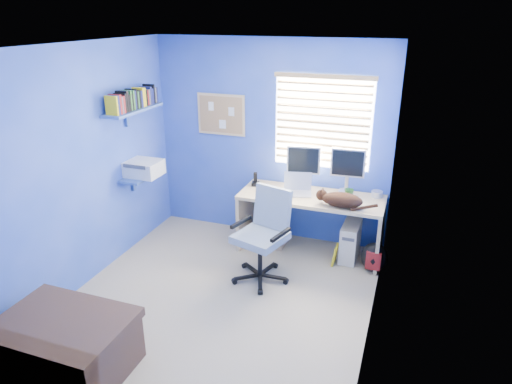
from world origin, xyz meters
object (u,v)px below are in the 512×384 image
(desk, at_px, (310,224))
(tower_pc, at_px, (350,241))
(office_chair, at_px, (263,247))
(laptop, at_px, (297,185))
(cat, at_px, (342,200))

(desk, distance_m, tower_pc, 0.52)
(office_chair, bearing_deg, laptop, 76.90)
(laptop, height_order, cat, laptop)
(laptop, distance_m, office_chair, 0.90)
(cat, bearing_deg, desk, 160.91)
(tower_pc, xyz_separation_m, office_chair, (-0.84, -0.75, 0.15))
(desk, xyz_separation_m, laptop, (-0.17, -0.00, 0.48))
(cat, distance_m, office_chair, 1.02)
(desk, distance_m, laptop, 0.51)
(cat, height_order, office_chair, office_chair)
(desk, height_order, laptop, laptop)
(laptop, height_order, office_chair, office_chair)
(cat, distance_m, tower_pc, 0.64)
(desk, relative_size, tower_pc, 3.77)
(desk, bearing_deg, tower_pc, 0.05)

